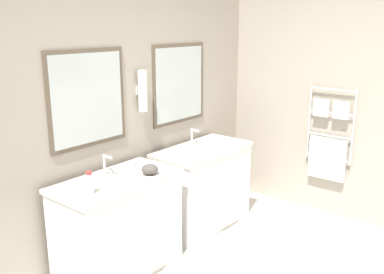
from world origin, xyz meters
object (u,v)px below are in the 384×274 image
Objects in this scene: toiletry_bottle at (89,183)px; amenity_bowl at (150,169)px; vanity_right at (205,187)px; vanity_left at (121,226)px.

amenity_bowl is at bearing -4.50° from toiletry_bottle.
vanity_right is 1.01m from amenity_bowl.
vanity_right is 6.12× the size of toiletry_bottle.
toiletry_bottle is 1.22× the size of amenity_bowl.
toiletry_bottle is (-1.47, -0.05, 0.49)m from vanity_right.
vanity_right is 7.44× the size of amenity_bowl.
toiletry_bottle is at bearing -177.89° from vanity_right.
vanity_left is at bearing 180.00° from vanity_right.
toiletry_bottle is (-0.33, -0.05, 0.49)m from vanity_left.
toiletry_bottle reaches higher than amenity_bowl.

